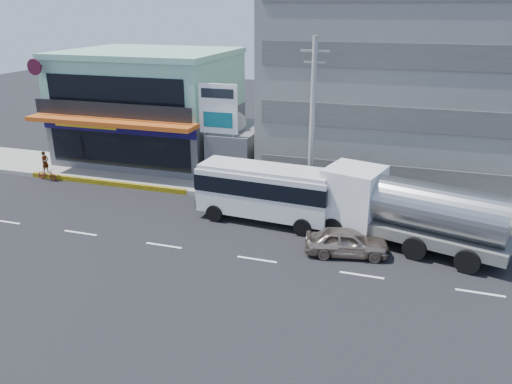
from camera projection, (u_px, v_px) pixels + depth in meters
The scene contains 12 objects.
ground at pixel (164, 245), 25.50m from camera, with size 120.00×120.00×0.00m, color black.
sidewalk at pixel (300, 191), 32.53m from camera, with size 70.00×5.00×0.30m, color gray.
shop_building at pixel (151, 109), 38.82m from camera, with size 12.40×11.70×8.00m.
concrete_building at pixel (394, 77), 33.64m from camera, with size 16.00×12.00×14.00m, color slate.
gap_structure at pixel (240, 151), 35.61m from camera, with size 3.00×6.00×3.50m, color #46454A.
satellite_dish at pixel (235, 130), 34.08m from camera, with size 1.50×1.50×0.15m, color slate.
billboard at pixel (218, 115), 32.14m from camera, with size 2.60×0.18×6.90m.
utility_pole_near at pixel (312, 124), 28.62m from camera, with size 1.60×0.30×10.00m.
minibus at pixel (265, 189), 27.87m from camera, with size 7.77×3.12×3.19m.
sedan at pixel (347, 242), 24.33m from camera, with size 1.63×4.05×1.38m, color tan.
tanker_truck at pixel (406, 209), 24.99m from camera, with size 9.54×5.00×3.61m.
motorcycle_rider at pixel (46, 171), 34.88m from camera, with size 1.67×0.76×2.08m.
Camera 1 is at (11.40, -20.45, 11.49)m, focal length 35.00 mm.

